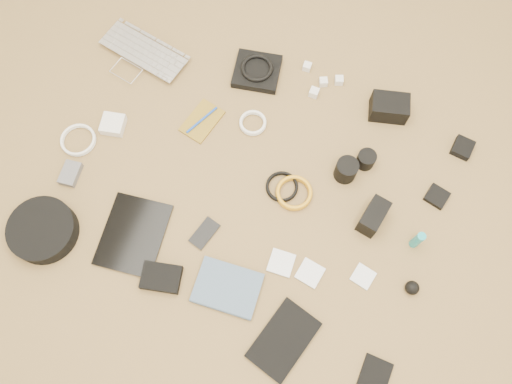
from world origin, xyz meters
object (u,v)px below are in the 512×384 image
(laptop, at_px, (137,61))
(paperback, at_px, (220,311))
(tablet, at_px, (133,235))
(headphone_case, at_px, (43,230))
(phone, at_px, (205,233))
(dslr_camera, at_px, (389,107))

(laptop, distance_m, paperback, 0.99)
(tablet, distance_m, headphone_case, 0.29)
(laptop, height_order, tablet, laptop)
(tablet, height_order, headphone_case, headphone_case)
(paperback, bearing_deg, phone, 29.99)
(dslr_camera, relative_size, tablet, 0.51)
(dslr_camera, distance_m, phone, 0.80)
(dslr_camera, height_order, headphone_case, dslr_camera)
(dslr_camera, bearing_deg, paperback, -122.52)
(headphone_case, relative_size, paperback, 1.08)
(tablet, relative_size, headphone_case, 1.17)
(laptop, bearing_deg, dslr_camera, 19.69)
(laptop, bearing_deg, headphone_case, -77.55)
(tablet, distance_m, paperback, 0.39)
(tablet, bearing_deg, paperback, -26.26)
(headphone_case, bearing_deg, paperback, -2.81)
(dslr_camera, height_order, tablet, dslr_camera)
(phone, distance_m, headphone_case, 0.53)
(phone, bearing_deg, headphone_case, -144.03)
(laptop, height_order, dslr_camera, dslr_camera)
(laptop, relative_size, phone, 3.21)
(dslr_camera, bearing_deg, phone, -137.63)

